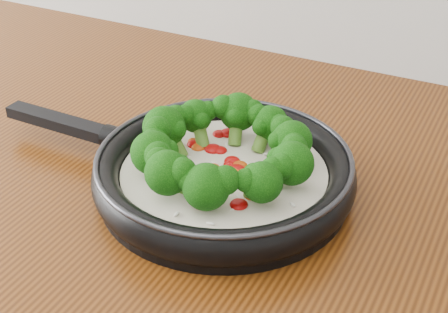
% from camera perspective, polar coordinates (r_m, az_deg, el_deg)
% --- Properties ---
extents(skillet, '(0.47, 0.31, 0.09)m').
position_cam_1_polar(skillet, '(0.77, -0.23, -0.97)').
color(skillet, black).
rests_on(skillet, counter).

